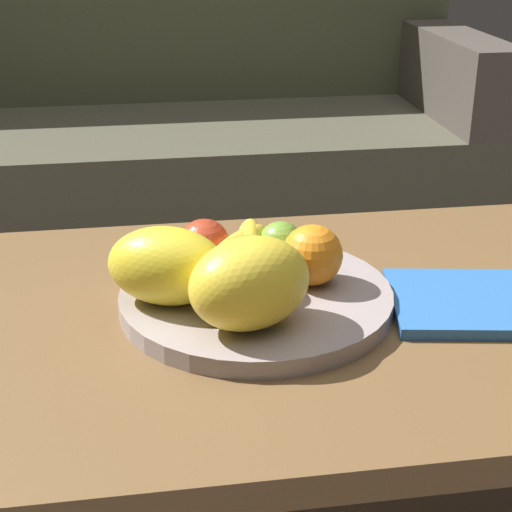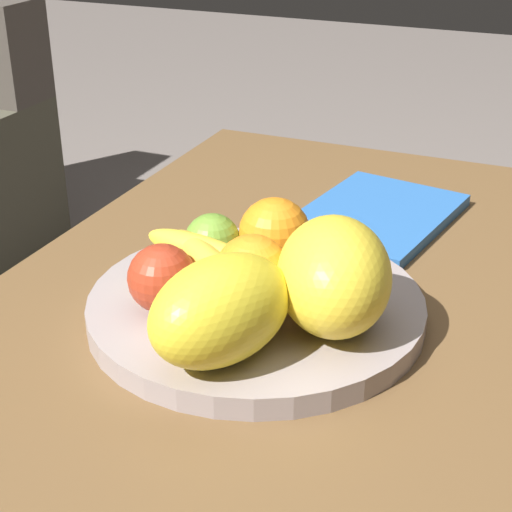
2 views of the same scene
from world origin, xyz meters
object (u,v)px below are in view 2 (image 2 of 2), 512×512
at_px(melon_smaller_beside, 220,310).
at_px(coffee_table, 273,349).
at_px(melon_large_front, 334,276).
at_px(apple_left, 212,241).
at_px(banana_bunch, 199,269).
at_px(magazine, 376,216).
at_px(apple_front, 162,278).
at_px(fruit_bowl, 256,307).
at_px(orange_left, 275,233).
at_px(orange_front, 252,272).

bearing_deg(melon_smaller_beside, coffee_table, -0.52).
height_order(melon_large_front, apple_left, melon_large_front).
relative_size(banana_bunch, magazine, 0.66).
distance_m(melon_large_front, apple_front, 0.18).
height_order(fruit_bowl, melon_large_front, melon_large_front).
relative_size(melon_smaller_beside, apple_front, 2.13).
bearing_deg(melon_smaller_beside, orange_left, 7.00).
bearing_deg(apple_left, orange_left, -64.17).
bearing_deg(melon_large_front, fruit_bowl, 76.66).
bearing_deg(apple_front, magazine, -19.76).
distance_m(orange_front, magazine, 0.33).
height_order(orange_left, apple_left, orange_left).
bearing_deg(fruit_bowl, orange_front, -169.92).
distance_m(apple_left, banana_bunch, 0.06).
xyz_separation_m(coffee_table, apple_left, (0.03, 0.09, 0.10)).
relative_size(fruit_bowl, orange_left, 4.42).
bearing_deg(magazine, fruit_bowl, -179.88).
distance_m(coffee_table, magazine, 0.30).
height_order(fruit_bowl, magazine, fruit_bowl).
height_order(melon_large_front, banana_bunch, melon_large_front).
relative_size(melon_large_front, apple_left, 2.38).
xyz_separation_m(melon_smaller_beside, apple_front, (0.06, 0.09, -0.01)).
distance_m(fruit_bowl, melon_smaller_beside, 0.13).
distance_m(coffee_table, banana_bunch, 0.13).
bearing_deg(orange_front, melon_smaller_beside, -173.91).
bearing_deg(magazine, melon_large_front, -162.84).
height_order(fruit_bowl, apple_left, apple_left).
height_order(fruit_bowl, apple_front, apple_front).
distance_m(melon_large_front, melon_smaller_beside, 0.12).
bearing_deg(apple_front, melon_smaller_beside, -121.12).
bearing_deg(orange_front, orange_left, 7.98).
xyz_separation_m(orange_front, apple_front, (-0.04, 0.08, -0.00)).
height_order(orange_front, apple_left, orange_front).
xyz_separation_m(melon_smaller_beside, magazine, (0.42, -0.04, -0.07)).
height_order(orange_left, apple_front, orange_left).
distance_m(fruit_bowl, orange_front, 0.05).
xyz_separation_m(melon_smaller_beside, orange_left, (0.20, 0.02, -0.01)).
height_order(apple_left, banana_bunch, apple_left).
bearing_deg(orange_front, magazine, -8.52).
bearing_deg(orange_left, magazine, -15.20).
xyz_separation_m(fruit_bowl, orange_front, (-0.02, -0.00, 0.05)).
bearing_deg(fruit_bowl, melon_smaller_beside, -173.36).
distance_m(banana_bunch, magazine, 0.34).
bearing_deg(fruit_bowl, banana_bunch, 101.57).
distance_m(coffee_table, orange_front, 0.11).
bearing_deg(banana_bunch, apple_front, 159.19).
bearing_deg(apple_left, coffee_table, -110.67).
height_order(melon_smaller_beside, magazine, melon_smaller_beside).
bearing_deg(apple_front, apple_left, -2.83).
distance_m(coffee_table, apple_left, 0.14).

